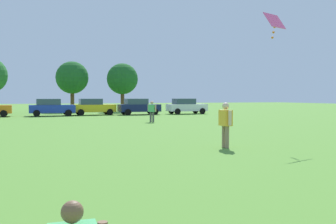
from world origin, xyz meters
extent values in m
plane|color=#568C33|center=(0.00, 30.00, 0.00)|extent=(160.00, 160.00, 0.00)
sphere|color=brown|center=(0.21, 4.92, 1.03)|extent=(0.17, 0.17, 0.17)
cylinder|color=#8C7259|center=(6.84, 14.59, 0.41)|extent=(0.15, 0.15, 0.82)
cylinder|color=#8C7259|center=(6.83, 14.34, 0.41)|extent=(0.15, 0.15, 0.82)
cube|color=yellow|center=(6.83, 14.47, 1.11)|extent=(0.32, 0.56, 0.58)
cylinder|color=beige|center=(6.84, 14.81, 1.13)|extent=(0.12, 0.12, 0.55)
cylinder|color=beige|center=(6.82, 14.13, 1.13)|extent=(0.12, 0.12, 0.55)
sphere|color=beige|center=(6.83, 14.47, 1.55)|extent=(0.26, 0.26, 0.26)
cylinder|color=#4C4C51|center=(8.82, 28.90, 0.38)|extent=(0.14, 0.14, 0.76)
cylinder|color=#4C4C51|center=(8.67, 29.08, 0.38)|extent=(0.14, 0.14, 0.76)
cube|color=#4CB266|center=(8.75, 28.99, 1.04)|extent=(0.54, 0.58, 0.54)
cylinder|color=tan|center=(8.94, 28.74, 1.05)|extent=(0.11, 0.11, 0.51)
cylinder|color=tan|center=(8.55, 29.24, 1.05)|extent=(0.11, 0.11, 0.51)
sphere|color=tan|center=(8.75, 28.99, 1.44)|extent=(0.24, 0.24, 0.24)
cube|color=#F24C8C|center=(9.56, 15.30, 5.01)|extent=(1.10, 0.77, 0.64)
sphere|color=orange|center=(9.56, 15.30, 4.76)|extent=(0.10, 0.10, 0.10)
sphere|color=orange|center=(9.51, 15.30, 4.54)|extent=(0.10, 0.10, 0.10)
sphere|color=orange|center=(9.46, 15.30, 4.32)|extent=(0.10, 0.10, 0.10)
cylinder|color=black|center=(-1.93, 42.34, 0.32)|extent=(0.64, 0.22, 0.64)
cylinder|color=black|center=(-1.93, 40.54, 0.32)|extent=(0.64, 0.22, 0.64)
cube|color=#1E38AD|center=(2.42, 41.05, 0.70)|extent=(4.30, 1.80, 0.76)
cube|color=#334756|center=(2.07, 41.05, 1.38)|extent=(2.24, 1.58, 0.60)
cylinder|color=black|center=(3.88, 41.95, 0.32)|extent=(0.64, 0.22, 0.64)
cylinder|color=black|center=(3.88, 40.15, 0.32)|extent=(0.64, 0.22, 0.64)
cylinder|color=black|center=(0.96, 41.95, 0.32)|extent=(0.64, 0.22, 0.64)
cylinder|color=black|center=(0.96, 40.15, 0.32)|extent=(0.64, 0.22, 0.64)
cube|color=yellow|center=(6.63, 41.69, 0.70)|extent=(4.30, 1.80, 0.76)
cube|color=#334756|center=(6.28, 41.69, 1.38)|extent=(2.24, 1.58, 0.60)
cylinder|color=black|center=(8.09, 42.59, 0.32)|extent=(0.64, 0.22, 0.64)
cylinder|color=black|center=(8.09, 40.79, 0.32)|extent=(0.64, 0.22, 0.64)
cylinder|color=black|center=(5.16, 42.59, 0.32)|extent=(0.64, 0.22, 0.64)
cylinder|color=black|center=(5.16, 40.79, 0.32)|extent=(0.64, 0.22, 0.64)
cube|color=#141E4C|center=(11.22, 40.79, 0.70)|extent=(4.30, 1.80, 0.76)
cube|color=#334756|center=(10.88, 40.79, 1.38)|extent=(2.24, 1.58, 0.60)
cylinder|color=black|center=(12.69, 41.69, 0.32)|extent=(0.64, 0.22, 0.64)
cylinder|color=black|center=(12.69, 39.89, 0.32)|extent=(0.64, 0.22, 0.64)
cylinder|color=black|center=(9.76, 41.69, 0.32)|extent=(0.64, 0.22, 0.64)
cylinder|color=black|center=(9.76, 39.89, 0.32)|extent=(0.64, 0.22, 0.64)
cube|color=white|center=(16.61, 40.64, 0.70)|extent=(4.30, 1.80, 0.76)
cube|color=#334756|center=(16.27, 40.64, 1.38)|extent=(2.24, 1.58, 0.60)
cylinder|color=black|center=(18.07, 41.54, 0.32)|extent=(0.64, 0.22, 0.64)
cylinder|color=black|center=(18.07, 39.74, 0.32)|extent=(0.64, 0.22, 0.64)
cylinder|color=black|center=(15.15, 41.54, 0.32)|extent=(0.64, 0.22, 0.64)
cylinder|color=black|center=(15.15, 39.74, 0.32)|extent=(0.64, 0.22, 0.64)
cylinder|color=brown|center=(5.51, 50.97, 1.28)|extent=(0.47, 0.47, 2.56)
sphere|color=#1E5B23|center=(5.51, 50.97, 4.27)|extent=(4.04, 4.04, 4.04)
cylinder|color=brown|center=(11.56, 49.53, 1.24)|extent=(0.46, 0.46, 2.49)
sphere|color=#1E5B23|center=(11.56, 49.53, 4.15)|extent=(3.92, 3.92, 3.92)
camera|label=1|loc=(-0.12, 2.02, 1.89)|focal=40.95mm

